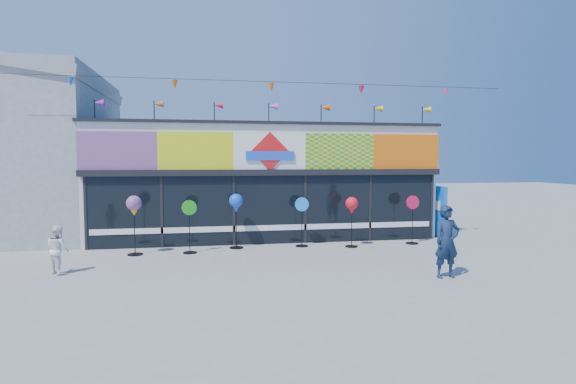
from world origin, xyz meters
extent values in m
plane|color=gray|center=(0.00, 0.00, 0.00)|extent=(80.00, 80.00, 0.00)
cube|color=silver|center=(0.00, 6.00, 2.00)|extent=(12.00, 5.00, 4.00)
cube|color=black|center=(0.00, 3.44, 1.15)|extent=(11.60, 0.12, 2.30)
cube|color=black|center=(0.00, 3.40, 2.40)|extent=(12.00, 0.30, 0.20)
cube|color=white|center=(0.00, 3.41, 0.55)|extent=(11.40, 0.10, 0.18)
cube|color=black|center=(0.00, 6.00, 4.05)|extent=(12.20, 5.20, 0.10)
cube|color=black|center=(-5.80, 3.43, 1.15)|extent=(0.08, 0.14, 2.30)
cube|color=black|center=(-3.50, 3.43, 1.15)|extent=(0.08, 0.14, 2.30)
cube|color=black|center=(-1.20, 3.43, 1.15)|extent=(0.08, 0.14, 2.30)
cube|color=black|center=(1.20, 3.43, 1.15)|extent=(0.08, 0.14, 2.30)
cube|color=black|center=(3.50, 3.43, 1.15)|extent=(0.08, 0.14, 2.30)
cube|color=black|center=(5.80, 3.43, 1.15)|extent=(0.08, 0.14, 2.30)
cube|color=red|center=(-4.80, 3.42, 3.10)|extent=(2.40, 0.08, 1.20)
cube|color=yellow|center=(-2.40, 3.42, 3.10)|extent=(2.40, 0.08, 1.20)
cube|color=white|center=(0.00, 3.42, 3.10)|extent=(2.40, 0.08, 1.20)
cube|color=yellow|center=(2.40, 3.42, 3.10)|extent=(2.40, 0.08, 1.20)
cube|color=orange|center=(4.80, 3.42, 3.10)|extent=(2.40, 0.08, 1.20)
cube|color=red|center=(0.00, 3.36, 3.10)|extent=(1.27, 0.06, 1.27)
cube|color=blue|center=(0.00, 3.34, 2.95)|extent=(1.60, 0.05, 0.30)
cube|color=#1B18D1|center=(-4.03, 3.48, 0.95)|extent=(0.78, 0.03, 0.78)
cube|color=blue|center=(-2.69, 3.48, 1.22)|extent=(0.92, 0.03, 0.92)
cube|color=blue|center=(-1.34, 3.48, 1.47)|extent=(0.78, 0.03, 0.78)
cube|color=red|center=(0.00, 3.48, 0.92)|extent=(0.92, 0.03, 0.92)
cube|color=purple|center=(1.34, 3.48, 1.34)|extent=(0.78, 0.03, 0.78)
cube|color=#E91641|center=(2.69, 3.48, 1.40)|extent=(0.92, 0.03, 0.92)
cube|color=#DF1556|center=(4.03, 3.48, 0.98)|extent=(0.78, 0.03, 0.78)
cylinder|color=black|center=(-5.50, 3.65, 4.35)|extent=(0.03, 0.03, 0.70)
cone|color=purple|center=(-5.36, 3.65, 4.60)|extent=(0.30, 0.22, 0.22)
cylinder|color=black|center=(-3.70, 3.65, 4.35)|extent=(0.03, 0.03, 0.70)
cone|color=#D55014|center=(-3.56, 3.65, 4.60)|extent=(0.30, 0.22, 0.22)
cylinder|color=black|center=(-1.80, 3.65, 4.35)|extent=(0.03, 0.03, 0.70)
cone|color=red|center=(-1.66, 3.65, 4.60)|extent=(0.30, 0.22, 0.22)
cylinder|color=black|center=(0.00, 3.65, 4.35)|extent=(0.03, 0.03, 0.70)
cone|color=#D145B6|center=(0.14, 3.65, 4.60)|extent=(0.30, 0.22, 0.22)
cylinder|color=black|center=(1.80, 3.65, 4.35)|extent=(0.03, 0.03, 0.70)
cone|color=#E9470C|center=(1.94, 3.65, 4.60)|extent=(0.30, 0.22, 0.22)
cylinder|color=black|center=(3.70, 3.65, 4.35)|extent=(0.03, 0.03, 0.70)
cone|color=yellow|center=(3.84, 3.65, 4.60)|extent=(0.30, 0.22, 0.22)
cylinder|color=black|center=(5.50, 3.65, 4.35)|extent=(0.03, 0.03, 0.70)
cone|color=yellow|center=(5.64, 3.65, 4.60)|extent=(0.30, 0.22, 0.22)
cylinder|color=black|center=(0.00, 3.00, 5.30)|extent=(16.00, 0.01, 0.01)
cone|color=blue|center=(-6.00, 3.00, 5.12)|extent=(0.20, 0.20, 0.28)
cone|color=#EC5C0C|center=(-3.00, 3.00, 5.12)|extent=(0.20, 0.20, 0.28)
cone|color=#FF630D|center=(0.00, 3.00, 5.12)|extent=(0.20, 0.20, 0.28)
cone|color=#D21341|center=(3.00, 3.00, 5.12)|extent=(0.20, 0.20, 0.28)
cone|color=#EA4E85|center=(6.00, 3.00, 5.12)|extent=(0.20, 0.20, 0.28)
cube|color=blue|center=(6.25, 3.70, 0.93)|extent=(0.16, 0.93, 1.86)
cube|color=white|center=(6.18, 3.70, 1.16)|extent=(0.04, 0.42, 0.33)
cylinder|color=black|center=(-4.18, 2.35, 0.02)|extent=(0.45, 0.45, 0.03)
cylinder|color=black|center=(-4.18, 2.35, 0.76)|extent=(0.03, 0.03, 1.45)
sphere|color=#F5AD0C|center=(-4.18, 2.35, 1.54)|extent=(0.45, 0.45, 0.45)
cone|color=#F5AD0C|center=(-4.18, 2.35, 1.26)|extent=(0.22, 0.22, 0.20)
cylinder|color=black|center=(-2.59, 2.33, 0.02)|extent=(0.41, 0.41, 0.03)
cylinder|color=black|center=(-2.59, 2.33, 0.70)|extent=(0.02, 0.02, 1.33)
cylinder|color=green|center=(-2.59, 2.33, 1.38)|extent=(0.44, 0.18, 0.45)
cylinder|color=black|center=(-1.16, 2.87, 0.02)|extent=(0.44, 0.44, 0.03)
cylinder|color=black|center=(-1.16, 2.87, 0.75)|extent=(0.03, 0.03, 1.44)
sphere|color=blue|center=(-1.16, 2.87, 1.52)|extent=(0.44, 0.44, 0.44)
cone|color=blue|center=(-1.16, 2.87, 1.25)|extent=(0.22, 0.22, 0.20)
cylinder|color=black|center=(0.96, 2.80, 0.02)|extent=(0.41, 0.41, 0.03)
cylinder|color=black|center=(0.96, 2.80, 0.69)|extent=(0.02, 0.02, 1.33)
cylinder|color=blue|center=(0.96, 2.80, 1.38)|extent=(0.45, 0.14, 0.45)
cylinder|color=black|center=(2.53, 2.44, 0.02)|extent=(0.41, 0.41, 0.03)
cylinder|color=black|center=(2.53, 2.44, 0.70)|extent=(0.02, 0.02, 1.34)
sphere|color=red|center=(2.53, 2.44, 1.42)|extent=(0.41, 0.41, 0.41)
cone|color=red|center=(2.53, 2.44, 1.16)|extent=(0.21, 0.21, 0.19)
cylinder|color=black|center=(4.71, 2.62, 0.02)|extent=(0.41, 0.41, 0.03)
cylinder|color=black|center=(4.71, 2.62, 0.70)|extent=(0.02, 0.02, 1.34)
cylinder|color=#CD1345|center=(4.71, 2.62, 1.40)|extent=(0.46, 0.06, 0.46)
imported|color=#14243F|center=(3.57, -1.62, 0.87)|extent=(0.66, 0.46, 1.73)
imported|color=white|center=(-5.68, 0.39, 0.60)|extent=(0.65, 0.65, 1.20)
camera|label=1|loc=(-1.98, -11.37, 2.79)|focal=28.00mm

